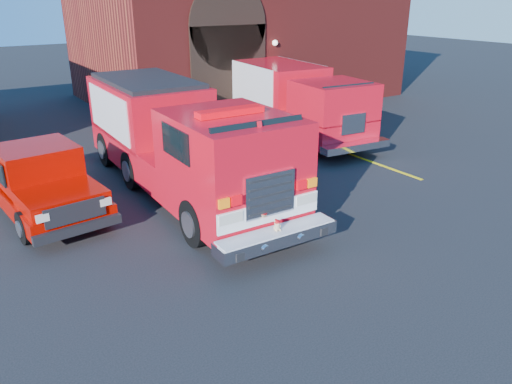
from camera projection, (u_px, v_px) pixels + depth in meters
ground at (228, 227)px, 11.99m from camera, size 100.00×100.00×0.00m
parking_stripe_near at (385, 166)px, 16.12m from camera, size 0.12×3.00×0.01m
parking_stripe_mid at (323, 145)px, 18.43m from camera, size 0.12×3.00×0.01m
parking_stripe_far at (275, 128)px, 20.74m from camera, size 0.12×3.00×0.01m
fire_station at (236, 13)px, 25.83m from camera, size 15.20×10.20×8.45m
fire_engine at (180, 140)px, 13.58m from camera, size 2.91×9.46×2.89m
pickup_truck at (37, 179)px, 12.66m from camera, size 2.41×5.55×1.77m
secondary_truck at (291, 98)px, 19.46m from camera, size 3.33×8.27×2.61m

